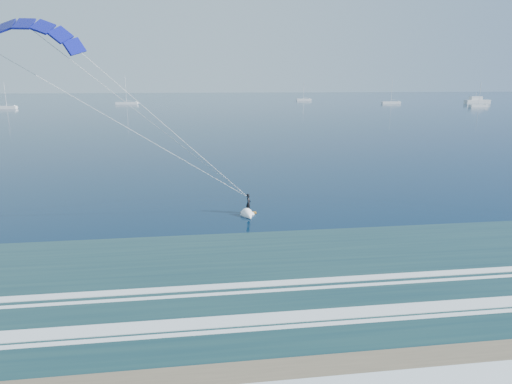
{
  "coord_description": "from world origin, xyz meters",
  "views": [
    {
      "loc": [
        -3.6,
        -15.08,
        11.75
      ],
      "look_at": [
        1.57,
        22.25,
        2.52
      ],
      "focal_mm": 32.0,
      "sensor_mm": 36.0,
      "label": 1
    }
  ],
  "objects_px": {
    "kitesurfer_rig": "(155,125)",
    "sailboat_3": "(303,100)",
    "sailboat_2": "(127,103)",
    "sailboat_1": "(7,107)",
    "motor_yacht": "(477,101)",
    "sailboat_4": "(391,102)",
    "sailboat_5": "(478,106)"
  },
  "relations": [
    {
      "from": "motor_yacht",
      "to": "sailboat_1",
      "type": "distance_m",
      "value": 227.0
    },
    {
      "from": "motor_yacht",
      "to": "sailboat_4",
      "type": "height_order",
      "value": "sailboat_4"
    },
    {
      "from": "sailboat_1",
      "to": "sailboat_5",
      "type": "height_order",
      "value": "sailboat_5"
    },
    {
      "from": "sailboat_1",
      "to": "sailboat_5",
      "type": "distance_m",
      "value": 207.39
    },
    {
      "from": "kitesurfer_rig",
      "to": "sailboat_3",
      "type": "height_order",
      "value": "kitesurfer_rig"
    },
    {
      "from": "sailboat_4",
      "to": "sailboat_5",
      "type": "xyz_separation_m",
      "value": [
        26.07,
        -35.0,
        -0.01
      ]
    },
    {
      "from": "kitesurfer_rig",
      "to": "motor_yacht",
      "type": "height_order",
      "value": "kitesurfer_rig"
    },
    {
      "from": "sailboat_1",
      "to": "sailboat_4",
      "type": "relative_size",
      "value": 0.83
    },
    {
      "from": "sailboat_1",
      "to": "sailboat_5",
      "type": "relative_size",
      "value": 0.98
    },
    {
      "from": "sailboat_5",
      "to": "sailboat_2",
      "type": "bearing_deg",
      "value": 163.62
    },
    {
      "from": "kitesurfer_rig",
      "to": "sailboat_1",
      "type": "xyz_separation_m",
      "value": [
        -75.56,
        174.51,
        -7.76
      ]
    },
    {
      "from": "sailboat_2",
      "to": "sailboat_1",
      "type": "bearing_deg",
      "value": -146.2
    },
    {
      "from": "sailboat_1",
      "to": "sailboat_4",
      "type": "bearing_deg",
      "value": 5.78
    },
    {
      "from": "sailboat_3",
      "to": "sailboat_4",
      "type": "height_order",
      "value": "sailboat_4"
    },
    {
      "from": "sailboat_4",
      "to": "sailboat_1",
      "type": "bearing_deg",
      "value": -174.22
    },
    {
      "from": "sailboat_2",
      "to": "sailboat_3",
      "type": "distance_m",
      "value": 102.95
    },
    {
      "from": "sailboat_3",
      "to": "sailboat_5",
      "type": "distance_m",
      "value": 98.92
    },
    {
      "from": "sailboat_3",
      "to": "sailboat_5",
      "type": "bearing_deg",
      "value": -50.93
    },
    {
      "from": "kitesurfer_rig",
      "to": "sailboat_1",
      "type": "distance_m",
      "value": 190.32
    },
    {
      "from": "kitesurfer_rig",
      "to": "sailboat_3",
      "type": "distance_m",
      "value": 244.59
    },
    {
      "from": "sailboat_3",
      "to": "motor_yacht",
      "type": "bearing_deg",
      "value": -28.78
    },
    {
      "from": "sailboat_1",
      "to": "sailboat_3",
      "type": "xyz_separation_m",
      "value": [
        144.37,
        60.07,
        0.0
      ]
    },
    {
      "from": "sailboat_4",
      "to": "sailboat_2",
      "type": "bearing_deg",
      "value": 174.78
    },
    {
      "from": "sailboat_3",
      "to": "sailboat_4",
      "type": "relative_size",
      "value": 0.88
    },
    {
      "from": "sailboat_1",
      "to": "sailboat_2",
      "type": "height_order",
      "value": "sailboat_2"
    },
    {
      "from": "sailboat_3",
      "to": "sailboat_5",
      "type": "xyz_separation_m",
      "value": [
        62.35,
        -76.8,
        -0.0
      ]
    },
    {
      "from": "motor_yacht",
      "to": "sailboat_4",
      "type": "xyz_separation_m",
      "value": [
        -45.87,
        3.32,
        -0.74
      ]
    },
    {
      "from": "kitesurfer_rig",
      "to": "sailboat_1",
      "type": "relative_size",
      "value": 1.85
    },
    {
      "from": "sailboat_1",
      "to": "sailboat_3",
      "type": "bearing_deg",
      "value": 22.59
    },
    {
      "from": "sailboat_2",
      "to": "sailboat_5",
      "type": "relative_size",
      "value": 1.28
    },
    {
      "from": "kitesurfer_rig",
      "to": "sailboat_1",
      "type": "bearing_deg",
      "value": 113.41
    },
    {
      "from": "sailboat_4",
      "to": "sailboat_5",
      "type": "relative_size",
      "value": 1.18
    }
  ]
}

